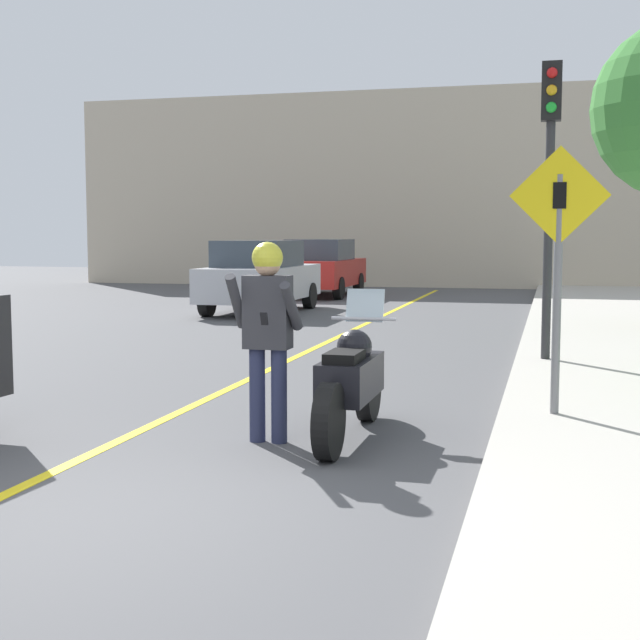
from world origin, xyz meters
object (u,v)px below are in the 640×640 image
at_px(motorcycle, 351,382).
at_px(traffic_light, 550,155).
at_px(person_biker, 267,320).
at_px(parked_car_red, 321,267).
at_px(crossing_sign, 558,254).
at_px(parked_car_silver, 260,276).

bearing_deg(motorcycle, traffic_light, 70.56).
relative_size(person_biker, parked_car_red, 0.42).
bearing_deg(person_biker, crossing_sign, 26.31).
xyz_separation_m(motorcycle, person_biker, (-0.67, -0.33, 0.57)).
xyz_separation_m(traffic_light, parked_car_silver, (-6.54, 7.43, -2.01)).
bearing_deg(motorcycle, parked_car_red, 105.40).
distance_m(person_biker, parked_car_silver, 13.12).
distance_m(crossing_sign, parked_car_silver, 13.07).
distance_m(person_biker, parked_car_red, 18.62).
bearing_deg(parked_car_red, person_biker, -76.85).
bearing_deg(crossing_sign, motorcycle, -153.78).
xyz_separation_m(crossing_sign, parked_car_silver, (-6.66, 11.22, -0.78)).
distance_m(traffic_light, parked_car_silver, 10.10).
relative_size(motorcycle, parked_car_silver, 0.53).
relative_size(person_biker, crossing_sign, 0.71).
distance_m(crossing_sign, parked_car_red, 18.21).
height_order(crossing_sign, traffic_light, traffic_light).
bearing_deg(parked_car_red, parked_car_silver, -89.94).
bearing_deg(traffic_light, parked_car_red, 116.48).
height_order(motorcycle, traffic_light, traffic_light).
xyz_separation_m(motorcycle, traffic_light, (1.64, 4.66, 2.35)).
relative_size(motorcycle, person_biker, 1.27).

